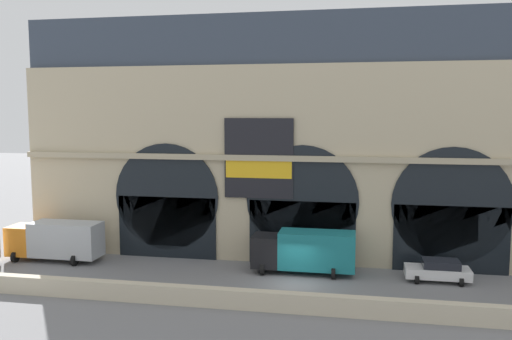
{
  "coord_description": "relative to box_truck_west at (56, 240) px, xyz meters",
  "views": [
    {
      "loc": [
        3.92,
        -34.8,
        11.81
      ],
      "look_at": [
        -3.61,
        5.0,
        7.31
      ],
      "focal_mm": 36.91,
      "sensor_mm": 36.0,
      "label": 1
    }
  ],
  "objects": [
    {
      "name": "ground_plane",
      "position": [
        19.31,
        -2.42,
        -1.7
      ],
      "size": [
        200.0,
        200.0,
        0.0
      ],
      "primitive_type": "plane",
      "color": "slate"
    },
    {
      "name": "quay_parapet_wall",
      "position": [
        19.31,
        -7.35,
        -1.11
      ],
      "size": [
        90.0,
        0.7,
        1.17
      ],
      "primitive_type": "cube",
      "color": "beige",
      "rests_on": "ground"
    },
    {
      "name": "box_truck_center",
      "position": [
        19.76,
        0.37,
        0.0
      ],
      "size": [
        7.5,
        2.91,
        3.12
      ],
      "color": "black",
      "rests_on": "ground"
    },
    {
      "name": "car_mideast",
      "position": [
        29.11,
        0.19,
        -0.9
      ],
      "size": [
        4.4,
        2.22,
        1.55
      ],
      "color": "white",
      "rests_on": "ground"
    },
    {
      "name": "box_truck_west",
      "position": [
        0.0,
        0.0,
        0.0
      ],
      "size": [
        7.5,
        2.91,
        3.12
      ],
      "color": "orange",
      "rests_on": "ground"
    },
    {
      "name": "station_building",
      "position": [
        19.35,
        5.32,
        7.73
      ],
      "size": [
        45.96,
        5.88,
        19.38
      ],
      "color": "#BCAD8C",
      "rests_on": "ground"
    }
  ]
}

